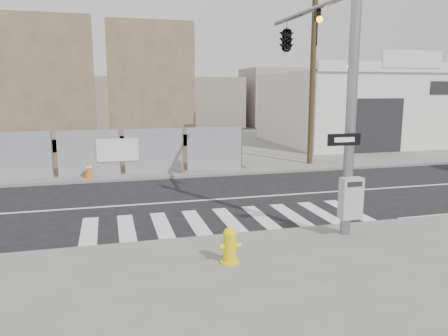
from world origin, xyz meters
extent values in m
plane|color=black|center=(0.00, 0.00, 0.00)|extent=(100.00, 100.00, 0.00)
cube|color=slate|center=(0.00, 14.00, 0.06)|extent=(50.00, 20.00, 0.12)
cylinder|color=gray|center=(2.50, -4.80, 3.62)|extent=(0.26, 0.26, 7.00)
cylinder|color=gray|center=(2.50, -2.20, 6.12)|extent=(0.14, 5.20, 0.14)
cube|color=#B2B2AF|center=(2.45, -5.08, 1.15)|extent=(0.55, 0.30, 1.05)
cube|color=black|center=(2.25, -4.96, 2.62)|extent=(0.90, 0.03, 0.30)
cube|color=silver|center=(2.25, -4.98, 2.62)|extent=(0.55, 0.01, 0.12)
imported|color=black|center=(2.50, -2.80, 5.57)|extent=(0.16, 0.20, 1.00)
imported|color=black|center=(2.50, -0.60, 5.57)|extent=(0.53, 2.48, 1.00)
cylinder|color=gray|center=(8.00, 4.60, 2.72)|extent=(0.12, 0.12, 5.20)
imported|color=black|center=(8.00, 4.60, 5.22)|extent=(0.16, 0.20, 1.00)
cube|color=brown|center=(-7.00, 13.00, 4.12)|extent=(6.00, 0.50, 8.00)
cube|color=brown|center=(-7.00, 13.40, 0.52)|extent=(6.00, 1.30, 0.80)
cube|color=brown|center=(-0.50, 14.00, 4.12)|extent=(5.50, 0.50, 8.00)
cube|color=brown|center=(-0.50, 14.40, 0.52)|extent=(5.50, 1.30, 0.80)
cube|color=silver|center=(14.00, 13.00, 2.52)|extent=(12.00, 10.00, 4.80)
cube|color=silver|center=(14.00, 8.00, 5.12)|extent=(12.00, 0.30, 0.60)
cube|color=silver|center=(14.00, 7.95, 5.57)|extent=(4.00, 0.30, 1.00)
cube|color=black|center=(12.00, 7.98, 1.72)|extent=(3.40, 0.06, 3.20)
cylinder|color=#493A22|center=(6.50, 5.50, 5.12)|extent=(0.28, 0.28, 10.00)
cylinder|color=yellow|center=(-0.94, -5.90, 0.14)|extent=(0.48, 0.48, 0.04)
cylinder|color=yellow|center=(-0.94, -5.90, 0.44)|extent=(0.31, 0.31, 0.63)
sphere|color=yellow|center=(-0.94, -5.90, 0.78)|extent=(0.30, 0.30, 0.30)
cylinder|color=yellow|center=(-1.11, -5.90, 0.50)|extent=(0.16, 0.14, 0.12)
cylinder|color=yellow|center=(-0.78, -5.90, 0.50)|extent=(0.16, 0.14, 0.12)
cube|color=#DB620B|center=(-4.24, 4.54, 0.14)|extent=(0.48, 0.48, 0.03)
cone|color=#DB620B|center=(-4.24, 4.54, 0.49)|extent=(0.42, 0.42, 0.73)
cylinder|color=silver|center=(-4.24, 4.54, 0.59)|extent=(0.28, 0.28, 0.08)
cube|color=red|center=(-3.46, 5.39, 0.14)|extent=(0.47, 0.47, 0.03)
cone|color=red|center=(-3.46, 5.39, 0.51)|extent=(0.42, 0.42, 0.78)
cylinder|color=silver|center=(-3.46, 5.39, 0.62)|extent=(0.30, 0.30, 0.09)
camera|label=1|loc=(-3.39, -14.54, 3.85)|focal=35.00mm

